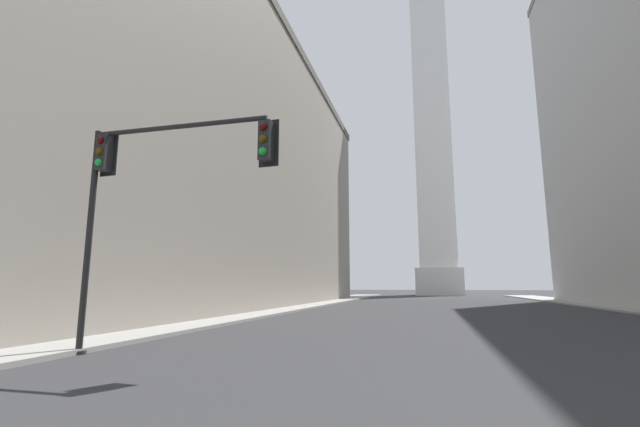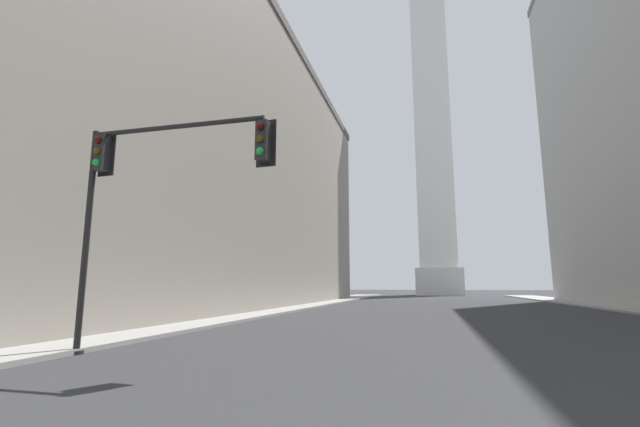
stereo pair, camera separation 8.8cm
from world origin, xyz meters
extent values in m
cube|color=gray|center=(-13.80, 31.69, 0.07)|extent=(5.00, 105.63, 0.15)
cube|color=gray|center=(-26.66, 33.10, 12.34)|extent=(26.37, 58.38, 24.67)
cube|color=#605B52|center=(-26.66, 33.10, 25.12)|extent=(26.63, 58.97, 0.90)
cube|color=silver|center=(0.00, 88.02, 2.65)|extent=(9.07, 9.07, 5.30)
cube|color=white|center=(0.00, 88.02, 37.00)|extent=(7.26, 7.26, 63.40)
cylinder|color=black|center=(-11.40, 8.48, 3.24)|extent=(0.18, 0.18, 6.49)
cylinder|color=#262626|center=(-11.40, 8.48, 0.05)|extent=(0.40, 0.40, 0.10)
cube|color=black|center=(-11.11, 8.48, 5.79)|extent=(0.36, 0.36, 1.10)
cube|color=black|center=(-11.10, 8.66, 5.79)|extent=(0.58, 0.07, 1.32)
sphere|color=#410907|center=(-11.13, 8.29, 6.13)|extent=(0.22, 0.22, 0.22)
sphere|color=#483506|center=(-11.13, 8.29, 5.79)|extent=(0.22, 0.22, 0.22)
sphere|color=green|center=(-11.13, 8.29, 5.44)|extent=(0.22, 0.22, 0.22)
cylinder|color=black|center=(-8.69, 8.48, 6.39)|extent=(5.43, 0.14, 0.14)
sphere|color=black|center=(-11.40, 8.48, 6.39)|extent=(0.18, 0.18, 0.18)
cube|color=black|center=(-5.97, 8.48, 5.72)|extent=(0.36, 0.36, 1.10)
cube|color=black|center=(-5.96, 8.66, 5.72)|extent=(0.58, 0.07, 1.32)
sphere|color=#410907|center=(-5.99, 8.29, 6.06)|extent=(0.22, 0.22, 0.22)
sphere|color=#483506|center=(-5.99, 8.29, 5.72)|extent=(0.22, 0.22, 0.22)
sphere|color=green|center=(-5.99, 8.29, 5.37)|extent=(0.22, 0.22, 0.22)
camera|label=1|loc=(-1.87, -1.84, 1.88)|focal=24.00mm
camera|label=2|loc=(-1.78, -1.82, 1.88)|focal=24.00mm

